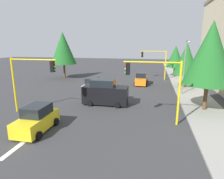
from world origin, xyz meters
TOP-DOWN VIEW (x-y plane):
  - ground_plane at (0.00, 0.00)m, footprint 120.00×120.00m
  - sidewalk_kerb at (-5.00, 10.50)m, footprint 80.00×4.00m
  - lane_arrow_near at (11.51, -3.00)m, footprint 2.40×1.10m
  - traffic_signal_far_left at (-14.00, 5.62)m, footprint 0.36×4.59m
  - traffic_signal_near_left at (6.00, 5.63)m, footprint 0.36×4.59m
  - traffic_signal_near_right at (6.00, -5.63)m, footprint 0.36×4.59m
  - street_lamp_curbside at (-3.61, 9.20)m, footprint 2.15×0.28m
  - tree_roadside_mid at (-8.00, 10.00)m, footprint 3.60×3.60m
  - tree_roadside_far at (-18.00, 9.50)m, footprint 3.36×3.36m
  - tree_opposite_side at (-12.00, -11.00)m, footprint 4.66×4.66m
  - tree_roadside_near at (2.00, 10.50)m, footprint 4.68×4.68m
  - delivery_van_black at (2.00, 0.41)m, footprint 2.22×4.80m
  - car_silver at (-2.80, -2.63)m, footprint 3.87×1.93m
  - car_orange at (-9.22, 3.58)m, footprint 4.10×2.00m
  - car_yellow at (9.38, -3.12)m, footprint 4.01×2.07m

SIDE VIEW (x-z plane):
  - ground_plane at x=0.00m, z-range 0.00..0.00m
  - lane_arrow_near at x=11.51m, z-range -0.54..0.56m
  - sidewalk_kerb at x=-5.00m, z-range 0.00..0.15m
  - car_silver at x=-2.80m, z-range -0.09..1.88m
  - car_orange at x=-9.22m, z-range -0.09..1.88m
  - car_yellow at x=9.38m, z-range -0.09..1.89m
  - delivery_van_black at x=2.00m, z-range -0.11..2.67m
  - traffic_signal_far_left at x=-14.00m, z-range 1.11..6.33m
  - traffic_signal_near_left at x=6.00m, z-range 1.11..6.34m
  - traffic_signal_near_right at x=6.00m, z-range 1.11..6.36m
  - tree_roadside_far at x=-18.00m, z-range 0.93..7.04m
  - tree_roadside_mid at x=-8.00m, z-range 1.01..7.57m
  - street_lamp_curbside at x=-3.61m, z-range 0.85..7.85m
  - tree_opposite_side at x=-12.00m, z-range 1.34..9.89m
  - tree_roadside_near at x=2.00m, z-range 1.35..9.92m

